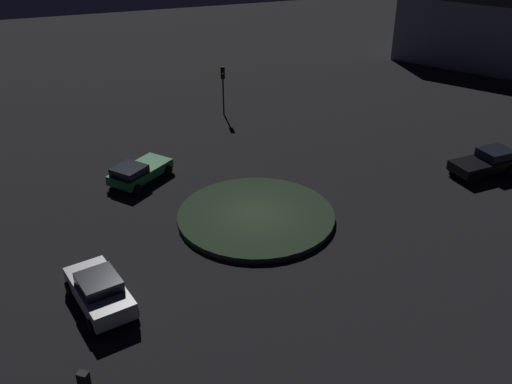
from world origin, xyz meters
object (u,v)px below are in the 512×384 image
(car_silver, at_px, (99,291))
(traffic_light_south, at_px, (223,81))
(car_green, at_px, (138,172))
(car_black, at_px, (486,162))

(car_silver, relative_size, traffic_light_south, 1.15)
(car_green, height_order, traffic_light_south, traffic_light_south)
(car_silver, bearing_deg, car_green, -31.02)
(car_black, relative_size, traffic_light_south, 1.11)
(car_silver, distance_m, car_black, 23.95)
(car_silver, relative_size, car_green, 1.02)
(car_green, distance_m, traffic_light_south, 12.16)
(car_green, relative_size, traffic_light_south, 1.12)
(car_green, xyz_separation_m, traffic_light_south, (-7.97, -8.96, 2.01))
(car_silver, bearing_deg, car_black, -92.13)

